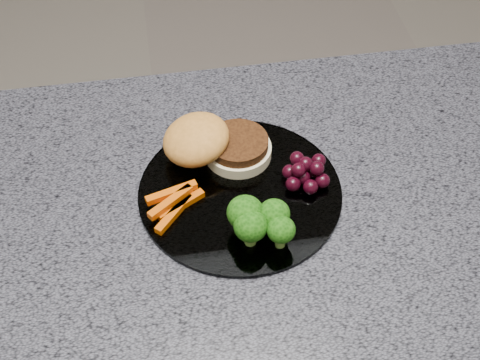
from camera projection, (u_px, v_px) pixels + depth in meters
name	position (u px, v px, depth m)	size (l,w,h in m)	color
countertop	(162.00, 242.00, 0.83)	(1.20, 0.60, 0.04)	#53525D
plate	(240.00, 192.00, 0.85)	(0.26, 0.26, 0.01)	white
burger	(211.00, 145.00, 0.88)	(0.14, 0.10, 0.05)	#FAEAB0
carrot_sticks	(174.00, 203.00, 0.83)	(0.07, 0.07, 0.02)	#CA4C03
broccoli	(259.00, 220.00, 0.78)	(0.08, 0.07, 0.05)	olive
grape_bunch	(306.00, 172.00, 0.85)	(0.06, 0.06, 0.03)	black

